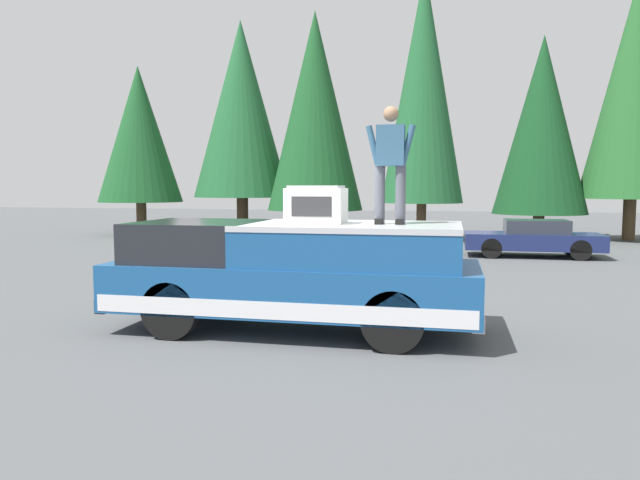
% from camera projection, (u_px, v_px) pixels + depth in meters
% --- Properties ---
extents(ground_plane, '(90.00, 90.00, 0.00)m').
position_uv_depth(ground_plane, '(303.00, 325.00, 9.36)').
color(ground_plane, '#4C4F51').
extents(pickup_truck, '(2.01, 5.54, 1.65)m').
position_uv_depth(pickup_truck, '(294.00, 274.00, 8.96)').
color(pickup_truck, navy).
rests_on(pickup_truck, ground).
extents(compressor_unit, '(0.65, 0.84, 0.56)m').
position_uv_depth(compressor_unit, '(316.00, 205.00, 8.73)').
color(compressor_unit, silver).
rests_on(compressor_unit, pickup_truck).
extents(person_on_truck_bed, '(0.29, 0.72, 1.69)m').
position_uv_depth(person_on_truck_bed, '(390.00, 162.00, 8.50)').
color(person_on_truck_bed, '#4C515B').
rests_on(person_on_truck_bed, pickup_truck).
extents(parked_car_navy, '(1.64, 4.10, 1.16)m').
position_uv_depth(parked_car_navy, '(533.00, 238.00, 18.44)').
color(parked_car_navy, navy).
rests_on(parked_car_navy, ground).
extents(conifer_far_left, '(4.03, 4.03, 10.65)m').
position_uv_depth(conifer_far_left, '(635.00, 87.00, 23.52)').
color(conifer_far_left, '#4C3826').
rests_on(conifer_far_left, ground).
extents(conifer_left, '(3.81, 3.81, 8.34)m').
position_uv_depth(conifer_left, '(542.00, 126.00, 24.25)').
color(conifer_left, '#4C3826').
rests_on(conifer_left, ground).
extents(conifer_center_left, '(3.30, 3.30, 10.87)m').
position_uv_depth(conifer_center_left, '(423.00, 87.00, 23.70)').
color(conifer_center_left, '#4C3826').
rests_on(conifer_center_left, ground).
extents(conifer_center_right, '(4.24, 4.24, 9.85)m').
position_uv_depth(conifer_center_right, '(315.00, 112.00, 26.07)').
color(conifer_center_right, '#4C3826').
rests_on(conifer_center_right, ground).
extents(conifer_right, '(4.50, 4.50, 9.89)m').
position_uv_depth(conifer_right, '(241.00, 110.00, 27.62)').
color(conifer_right, '#4C3826').
rests_on(conifer_right, ground).
extents(conifer_far_right, '(3.77, 3.77, 7.61)m').
position_uv_depth(conifer_far_right, '(139.00, 135.00, 26.77)').
color(conifer_far_right, '#4C3826').
rests_on(conifer_far_right, ground).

